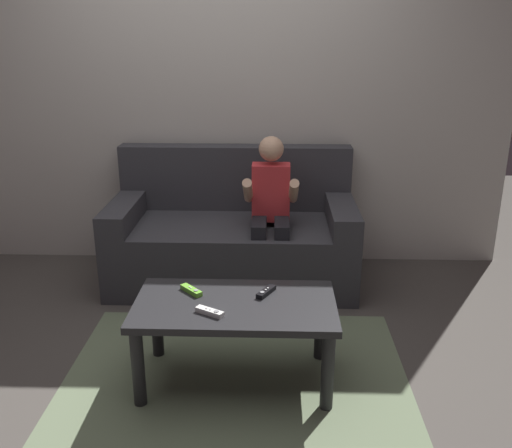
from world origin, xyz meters
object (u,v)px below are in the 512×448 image
object	(u,v)px
coffee_table	(235,315)
game_remote_lime_center	(192,290)
couch	(234,237)
game_remote_black_near_edge	(266,292)
person_seated_on_couch	(271,207)
game_remote_white_far_corner	(210,312)

from	to	relation	value
coffee_table	game_remote_lime_center	world-z (taller)	game_remote_lime_center
couch	game_remote_lime_center	world-z (taller)	couch
couch	game_remote_black_near_edge	distance (m)	1.16
coffee_table	game_remote_black_near_edge	bearing A→B (deg)	32.72
couch	game_remote_black_near_edge	bearing A→B (deg)	-77.82
game_remote_black_near_edge	coffee_table	bearing A→B (deg)	-147.28
person_seated_on_couch	game_remote_black_near_edge	distance (m)	0.95
person_seated_on_couch	game_remote_lime_center	distance (m)	1.02
couch	person_seated_on_couch	distance (m)	0.42
person_seated_on_couch	game_remote_white_far_corner	bearing A→B (deg)	-102.97
person_seated_on_couch	coffee_table	distance (m)	1.07
person_seated_on_couch	coffee_table	world-z (taller)	person_seated_on_couch
game_remote_lime_center	game_remote_white_far_corner	distance (m)	0.25
person_seated_on_couch	game_remote_white_far_corner	size ratio (longest dim) A/B	7.32
game_remote_lime_center	game_remote_white_far_corner	xyz separation A→B (m)	(0.11, -0.22, 0.00)
couch	coffee_table	bearing A→B (deg)	-85.50
game_remote_lime_center	couch	bearing A→B (deg)	83.66
game_remote_black_near_edge	game_remote_lime_center	distance (m)	0.37
person_seated_on_couch	coffee_table	bearing A→B (deg)	-98.77
game_remote_black_near_edge	game_remote_white_far_corner	size ratio (longest dim) A/B	1.00
person_seated_on_couch	game_remote_white_far_corner	xyz separation A→B (m)	(-0.27, -1.16, -0.14)
game_remote_black_near_edge	couch	bearing A→B (deg)	102.18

